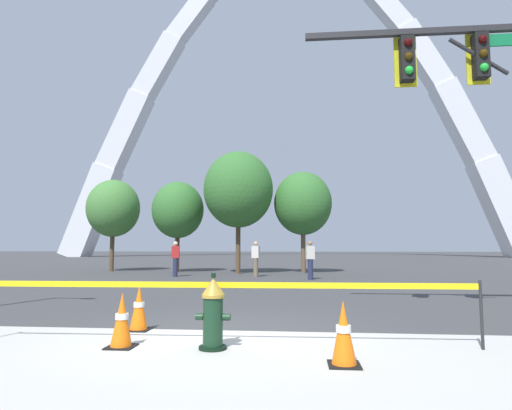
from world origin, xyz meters
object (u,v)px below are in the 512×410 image
pedestrian_walking_left (175,258)px  traffic_cone_curb_edge (139,308)px  traffic_cone_mid_sidewalk (122,321)px  monument_arch (287,111)px  fire_hydrant (213,313)px  traffic_cone_by_hydrant (344,334)px  pedestrian_standing_center (256,259)px  traffic_signal_gantry (497,104)px  pedestrian_walking_right (310,260)px

pedestrian_walking_left → traffic_cone_curb_edge: bearing=-76.5°
traffic_cone_mid_sidewalk → monument_arch: bearing=88.7°
fire_hydrant → traffic_cone_by_hydrant: size_ratio=1.36×
traffic_cone_mid_sidewalk → pedestrian_standing_center: (0.48, 13.72, 0.46)m
traffic_signal_gantry → pedestrian_standing_center: traffic_signal_gantry is taller
traffic_cone_by_hydrant → traffic_cone_curb_edge: size_ratio=1.00×
pedestrian_walking_left → pedestrian_standing_center: bearing=4.6°
traffic_cone_by_hydrant → traffic_signal_gantry: traffic_signal_gantry is taller
pedestrian_standing_center → pedestrian_walking_right: 2.82m
traffic_cone_by_hydrant → traffic_cone_mid_sidewalk: same height
traffic_cone_mid_sidewalk → pedestrian_walking_left: (-3.14, 13.43, 0.46)m
monument_arch → traffic_signal_gantry: bearing=-84.1°
traffic_cone_by_hydrant → pedestrian_walking_left: (-5.99, 14.03, 0.46)m
monument_arch → traffic_cone_mid_sidewalk: bearing=-91.3°
pedestrian_walking_left → fire_hydrant: bearing=-71.9°
fire_hydrant → pedestrian_standing_center: pedestrian_standing_center is taller
traffic_cone_mid_sidewalk → traffic_signal_gantry: (6.21, 2.79, 3.71)m
pedestrian_standing_center → pedestrian_walking_right: size_ratio=1.00×
traffic_cone_by_hydrant → traffic_cone_mid_sidewalk: 2.91m
traffic_signal_gantry → monument_arch: size_ratio=0.10×
traffic_cone_by_hydrant → pedestrian_walking_left: 15.27m
fire_hydrant → pedestrian_walking_right: 12.33m
traffic_cone_by_hydrant → monument_arch: (-1.64, 52.03, 19.46)m
fire_hydrant → pedestrian_walking_left: size_ratio=0.62×
traffic_signal_gantry → monument_arch: (-5.00, 48.64, 15.75)m
fire_hydrant → pedestrian_walking_right: size_ratio=0.62×
fire_hydrant → pedestrian_walking_right: (1.65, 12.21, 0.35)m
fire_hydrant → pedestrian_walking_left: bearing=108.1°
fire_hydrant → traffic_cone_curb_edge: (-1.43, 1.13, -0.11)m
fire_hydrant → pedestrian_standing_center: 13.71m
traffic_cone_by_hydrant → monument_arch: bearing=91.8°
fire_hydrant → traffic_signal_gantry: size_ratio=0.17×
monument_arch → traffic_cone_by_hydrant: bearing=-88.2°
traffic_cone_mid_sidewalk → pedestrian_standing_center: bearing=88.0°
pedestrian_walking_right → pedestrian_walking_left: bearing=168.9°
traffic_cone_mid_sidewalk → monument_arch: size_ratio=0.01×
traffic_cone_curb_edge → pedestrian_walking_left: size_ratio=0.46×
pedestrian_standing_center → pedestrian_walking_right: bearing=-31.6°
pedestrian_walking_left → pedestrian_standing_center: same height
traffic_cone_mid_sidewalk → pedestrian_walking_right: size_ratio=0.46×
traffic_cone_by_hydrant → traffic_cone_mid_sidewalk: bearing=168.0°
fire_hydrant → traffic_cone_curb_edge: bearing=141.8°
traffic_cone_by_hydrant → traffic_signal_gantry: size_ratio=0.12×
pedestrian_walking_left → pedestrian_walking_right: 6.14m
traffic_cone_curb_edge → traffic_cone_mid_sidewalk: bearing=-80.2°
pedestrian_walking_right → traffic_signal_gantry: bearing=-70.6°
traffic_cone_curb_edge → pedestrian_walking_left: 12.63m
traffic_cone_mid_sidewalk → pedestrian_standing_center: pedestrian_standing_center is taller
traffic_cone_mid_sidewalk → pedestrian_walking_left: bearing=103.2°
monument_arch → pedestrian_walking_right: size_ratio=39.29×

